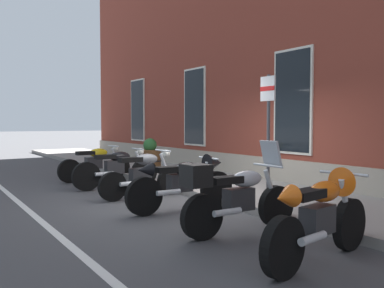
% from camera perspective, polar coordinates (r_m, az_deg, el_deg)
% --- Properties ---
extents(ground_plane, '(140.00, 140.00, 0.00)m').
position_cam_1_polar(ground_plane, '(8.78, 0.92, -7.57)').
color(ground_plane, '#424244').
extents(sidewalk, '(31.86, 2.72, 0.15)m').
position_cam_1_polar(sidewalk, '(9.57, 7.76, -6.27)').
color(sidewalk, gray).
rests_on(sidewalk, ground_plane).
extents(lane_stripe, '(31.86, 0.12, 0.01)m').
position_cam_1_polar(lane_stripe, '(7.54, -20.11, -9.49)').
color(lane_stripe, silver).
rests_on(lane_stripe, ground_plane).
extents(motorcycle_yellow_naked, '(0.62, 2.09, 0.95)m').
position_cam_1_polar(motorcycle_yellow_naked, '(11.84, -12.89, -2.57)').
color(motorcycle_yellow_naked, black).
rests_on(motorcycle_yellow_naked, ground_plane).
extents(motorcycle_black_naked, '(0.62, 2.18, 0.96)m').
position_cam_1_polar(motorcycle_black_naked, '(10.38, -10.12, -3.27)').
color(motorcycle_black_naked, black).
rests_on(motorcycle_black_naked, ground_plane).
extents(motorcycle_grey_naked, '(0.62, 1.98, 1.01)m').
position_cam_1_polar(motorcycle_grey_naked, '(8.99, -6.61, -4.17)').
color(motorcycle_grey_naked, black).
rests_on(motorcycle_grey_naked, ground_plane).
extents(motorcycle_black_sport, '(0.62, 2.21, 1.01)m').
position_cam_1_polar(motorcycle_black_sport, '(7.67, -0.83, -4.92)').
color(motorcycle_black_sport, black).
rests_on(motorcycle_black_sport, ground_plane).
extents(motorcycle_silver_touring, '(0.62, 2.02, 1.33)m').
position_cam_1_polar(motorcycle_silver_touring, '(6.09, 5.92, -6.98)').
color(motorcycle_silver_touring, black).
rests_on(motorcycle_silver_touring, ground_plane).
extents(motorcycle_orange_sport, '(0.68, 2.08, 1.06)m').
position_cam_1_polar(motorcycle_orange_sport, '(5.12, 17.40, -8.80)').
color(motorcycle_orange_sport, black).
rests_on(motorcycle_orange_sport, ground_plane).
extents(parking_sign, '(0.36, 0.07, 2.31)m').
position_cam_1_polar(parking_sign, '(7.68, 10.28, 3.22)').
color(parking_sign, '#4C4C51').
rests_on(parking_sign, sidewalk).
extents(barrel_planter, '(0.67, 0.67, 0.99)m').
position_cam_1_polar(barrel_planter, '(12.51, -5.70, -1.86)').
color(barrel_planter, brown).
rests_on(barrel_planter, sidewalk).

